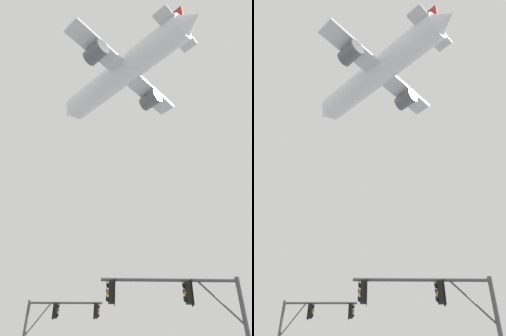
{
  "view_description": "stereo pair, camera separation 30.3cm",
  "coord_description": "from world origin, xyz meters",
  "views": [
    {
      "loc": [
        -0.38,
        -5.89,
        1.68
      ],
      "look_at": [
        0.75,
        13.83,
        15.39
      ],
      "focal_mm": 33.28,
      "sensor_mm": 36.0,
      "label": 1
    },
    {
      "loc": [
        -0.08,
        -5.91,
        1.68
      ],
      "look_at": [
        0.75,
        13.83,
        15.39
      ],
      "focal_mm": 33.28,
      "sensor_mm": 36.0,
      "label": 2
    }
  ],
  "objects": [
    {
      "name": "signal_pole_far",
      "position": [
        -4.03,
        17.36,
        4.78
      ],
      "size": [
        5.14,
        0.57,
        6.42
      ],
      "color": "#4C4C51",
      "rests_on": "ground"
    },
    {
      "name": "signal_pole_near",
      "position": [
        3.15,
        7.97,
        4.23
      ],
      "size": [
        6.12,
        0.55,
        5.57
      ],
      "color": "#4C4C51",
      "rests_on": "ground"
    },
    {
      "name": "airplane",
      "position": [
        0.74,
        22.71,
        37.93
      ],
      "size": [
        20.01,
        20.65,
        6.98
      ],
      "color": "white"
    }
  ]
}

